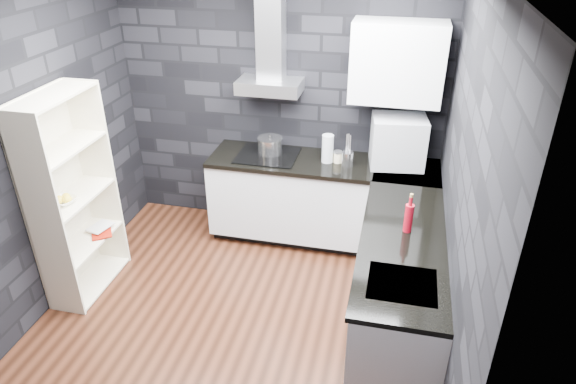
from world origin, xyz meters
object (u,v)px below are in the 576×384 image
(pot, at_px, (270,146))
(utensil_crock, at_px, (347,159))
(appliance_garage, at_px, (398,142))
(red_bottle, at_px, (409,218))
(fruit_bowl, at_px, (64,201))
(storage_jar, at_px, (338,157))
(glass_vase, at_px, (328,149))
(bookshelf, at_px, (73,198))

(pot, height_order, utensil_crock, pot)
(appliance_garage, bearing_deg, red_bottle, -91.05)
(red_bottle, bearing_deg, appliance_garage, 96.72)
(appliance_garage, xyz_separation_m, fruit_bowl, (-2.60, -1.37, -0.19))
(storage_jar, distance_m, fruit_bowl, 2.43)
(appliance_garage, bearing_deg, glass_vase, 179.86)
(red_bottle, bearing_deg, bookshelf, -177.74)
(appliance_garage, height_order, red_bottle, appliance_garage)
(glass_vase, height_order, storage_jar, glass_vase)
(pot, xyz_separation_m, utensil_crock, (0.77, -0.11, -0.01))
(storage_jar, distance_m, bookshelf, 2.37)
(utensil_crock, height_order, bookshelf, bookshelf)
(bookshelf, bearing_deg, storage_jar, 38.00)
(pot, distance_m, bookshelf, 1.85)
(bookshelf, bearing_deg, glass_vase, 39.05)
(fruit_bowl, bearing_deg, pot, 44.15)
(glass_vase, xyz_separation_m, appliance_garage, (0.64, 0.09, 0.09))
(pot, distance_m, appliance_garage, 1.23)
(glass_vase, height_order, bookshelf, bookshelf)
(appliance_garage, height_order, fruit_bowl, appliance_garage)
(glass_vase, bearing_deg, utensil_crock, -14.14)
(glass_vase, bearing_deg, red_bottle, -53.95)
(storage_jar, height_order, utensil_crock, utensil_crock)
(glass_vase, height_order, red_bottle, glass_vase)
(glass_vase, bearing_deg, fruit_bowl, -146.74)
(storage_jar, xyz_separation_m, utensil_crock, (0.10, -0.06, 0.02))
(storage_jar, height_order, red_bottle, red_bottle)
(appliance_garage, bearing_deg, bookshelf, -161.95)
(red_bottle, xyz_separation_m, bookshelf, (-2.73, -0.11, -0.11))
(pot, xyz_separation_m, fruit_bowl, (-1.38, -1.34, -0.04))
(bookshelf, distance_m, fruit_bowl, 0.12)
(bookshelf, xyz_separation_m, fruit_bowl, (0.00, -0.11, 0.04))
(utensil_crock, distance_m, bookshelf, 2.43)
(glass_vase, relative_size, appliance_garage, 0.56)
(pot, bearing_deg, glass_vase, -5.57)
(pot, xyz_separation_m, bookshelf, (-1.38, -1.23, -0.08))
(utensil_crock, xyz_separation_m, red_bottle, (0.58, -1.01, 0.04))
(utensil_crock, height_order, red_bottle, red_bottle)
(glass_vase, distance_m, utensil_crock, 0.21)
(storage_jar, bearing_deg, red_bottle, -57.77)
(bookshelf, bearing_deg, utensil_crock, 35.68)
(glass_vase, xyz_separation_m, storage_jar, (0.10, 0.01, -0.09))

